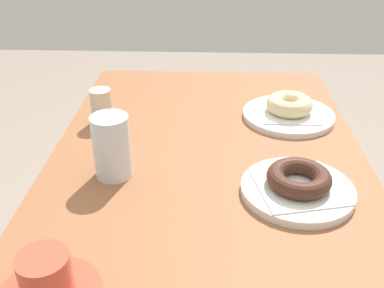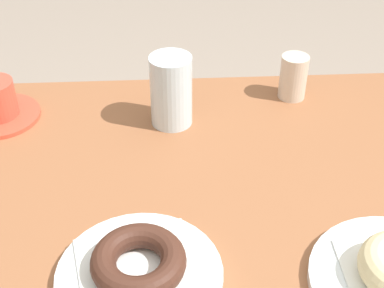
{
  "view_description": "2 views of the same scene",
  "coord_description": "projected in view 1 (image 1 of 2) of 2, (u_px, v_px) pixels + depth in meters",
  "views": [
    {
      "loc": [
        0.78,
        -0.0,
        1.22
      ],
      "look_at": [
        -0.01,
        -0.03,
        0.77
      ],
      "focal_mm": 41.82,
      "sensor_mm": 36.0,
      "label": 1
    },
    {
      "loc": [
        0.06,
        0.61,
        1.28
      ],
      "look_at": [
        0.02,
        -0.05,
        0.78
      ],
      "focal_mm": 51.06,
      "sensor_mm": 36.0,
      "label": 2
    }
  ],
  "objects": [
    {
      "name": "plate_sugar_ring",
      "position": [
        289.0,
        115.0,
        1.1
      ],
      "size": [
        0.22,
        0.22,
        0.01
      ],
      "primitive_type": "cylinder",
      "color": "silver",
      "rests_on": "table"
    },
    {
      "name": "donut_sugar_ring",
      "position": [
        290.0,
        104.0,
        1.08
      ],
      "size": [
        0.11,
        0.11,
        0.04
      ],
      "primitive_type": "torus",
      "color": "beige",
      "rests_on": "napkin_sugar_ring"
    },
    {
      "name": "plate_chocolate_ring",
      "position": [
        298.0,
        190.0,
        0.82
      ],
      "size": [
        0.21,
        0.21,
        0.02
      ],
      "primitive_type": "cylinder",
      "color": "white",
      "rests_on": "table"
    },
    {
      "name": "napkin_sugar_ring",
      "position": [
        289.0,
        112.0,
        1.09
      ],
      "size": [
        0.14,
        0.14,
        0.0
      ],
      "primitive_type": "cube",
      "rotation": [
        0.0,
        0.0,
        -0.01
      ],
      "color": "white",
      "rests_on": "plate_sugar_ring"
    },
    {
      "name": "water_glass",
      "position": [
        113.0,
        147.0,
        0.85
      ],
      "size": [
        0.07,
        0.07,
        0.13
      ],
      "primitive_type": "cylinder",
      "color": "silver",
      "rests_on": "table"
    },
    {
      "name": "table",
      "position": [
        208.0,
        196.0,
        0.96
      ],
      "size": [
        1.06,
        0.66,
        0.74
      ],
      "color": "#935938",
      "rests_on": "ground_plane"
    },
    {
      "name": "napkin_chocolate_ring",
      "position": [
        299.0,
        186.0,
        0.82
      ],
      "size": [
        0.18,
        0.18,
        0.0
      ],
      "primitive_type": "cube",
      "rotation": [
        0.0,
        0.0,
        0.22
      ],
      "color": "white",
      "rests_on": "plate_chocolate_ring"
    },
    {
      "name": "sugar_jar",
      "position": [
        102.0,
        106.0,
        1.06
      ],
      "size": [
        0.05,
        0.05,
        0.08
      ],
      "primitive_type": "cylinder",
      "color": "beige",
      "rests_on": "table"
    },
    {
      "name": "coffee_cup",
      "position": [
        48.0,
        281.0,
        0.6
      ],
      "size": [
        0.14,
        0.14,
        0.07
      ],
      "color": "#D64B34",
      "rests_on": "table"
    },
    {
      "name": "donut_chocolate_ring",
      "position": [
        300.0,
        178.0,
        0.81
      ],
      "size": [
        0.12,
        0.12,
        0.03
      ],
      "primitive_type": "torus",
      "color": "#45261B",
      "rests_on": "napkin_chocolate_ring"
    }
  ]
}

